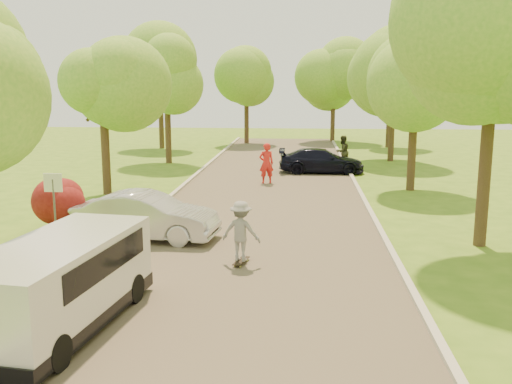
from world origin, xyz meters
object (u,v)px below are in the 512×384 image
(minivan, at_px, (61,282))
(person_olive, at_px, (342,152))
(dark_sedan, at_px, (321,161))
(longboard, at_px, (241,261))
(silver_sedan, at_px, (146,216))
(skateboarder, at_px, (241,231))
(person_striped, at_px, (266,163))
(street_sign, at_px, (54,194))

(minivan, relative_size, person_olive, 2.70)
(dark_sedan, bearing_deg, longboard, 169.93)
(silver_sedan, bearing_deg, longboard, -118.73)
(minivan, relative_size, skateboarder, 3.08)
(silver_sedan, height_order, person_striped, person_striped)
(silver_sedan, xyz_separation_m, person_olive, (7.10, 16.02, 0.19))
(dark_sedan, xyz_separation_m, person_olive, (1.27, 2.13, 0.26))
(dark_sedan, bearing_deg, skateboarder, 169.93)
(street_sign, relative_size, minivan, 0.44)
(person_striped, relative_size, person_olive, 1.07)
(person_olive, bearing_deg, street_sign, 22.00)
(dark_sedan, bearing_deg, person_olive, -31.64)
(person_striped, bearing_deg, silver_sedan, 56.86)
(silver_sedan, relative_size, longboard, 5.16)
(street_sign, distance_m, person_olive, 19.45)
(longboard, relative_size, person_olive, 0.47)
(street_sign, xyz_separation_m, dark_sedan, (8.33, 14.77, -0.90))
(minivan, bearing_deg, longboard, 61.64)
(dark_sedan, xyz_separation_m, longboard, (-2.64, -16.15, -0.57))
(longboard, xyz_separation_m, person_olive, (3.91, 18.28, 0.83))
(dark_sedan, height_order, longboard, dark_sedan)
(silver_sedan, xyz_separation_m, skateboarder, (3.19, -2.27, 0.18))
(silver_sedan, height_order, skateboarder, skateboarder)
(person_striped, bearing_deg, person_olive, -141.83)
(street_sign, relative_size, skateboarder, 1.34)
(person_striped, bearing_deg, skateboarder, 73.96)
(minivan, bearing_deg, person_striped, 87.38)
(skateboarder, bearing_deg, silver_sedan, -22.86)
(person_olive, bearing_deg, dark_sedan, 20.75)
(street_sign, xyz_separation_m, minivan, (2.61, -5.67, -0.63))
(dark_sedan, height_order, person_striped, person_striped)
(longboard, bearing_deg, silver_sedan, -22.86)
(street_sign, relative_size, longboard, 2.53)
(person_striped, bearing_deg, minivan, 63.46)
(street_sign, height_order, person_olive, street_sign)
(silver_sedan, bearing_deg, minivan, -172.43)
(person_striped, bearing_deg, dark_sedan, -144.29)
(longboard, height_order, skateboarder, skateboarder)
(longboard, relative_size, person_striped, 0.44)
(minivan, height_order, person_striped, person_striped)
(street_sign, bearing_deg, minivan, -65.32)
(dark_sedan, relative_size, person_striped, 2.33)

